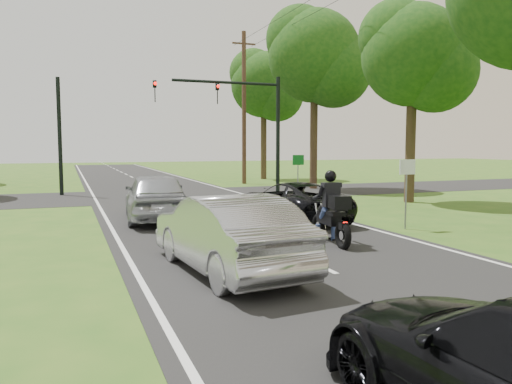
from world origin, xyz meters
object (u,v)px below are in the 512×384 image
motorcycle_rider (332,215)px  utility_pole_far (244,107)px  sign_white (407,177)px  dark_suv (293,201)px  silver_sedan (227,233)px  sign_green (298,167)px  traffic_signal (243,113)px  silver_suv (156,196)px

motorcycle_rider → utility_pole_far: bearing=82.1°
utility_pole_far → sign_white: utility_pole_far is taller
motorcycle_rider → dark_suv: size_ratio=0.47×
dark_suv → sign_white: 3.83m
silver_sedan → sign_green: size_ratio=2.24×
utility_pole_far → sign_white: 19.39m
dark_suv → silver_sedan: (-4.13, -5.74, 0.12)m
utility_pole_far → motorcycle_rider: bearing=-103.2°
dark_suv → traffic_signal: (1.17, 8.30, 3.46)m
sign_green → traffic_signal: bearing=117.4°
silver_sedan → silver_suv: 7.54m
sign_white → motorcycle_rider: bearing=-159.7°
motorcycle_rider → sign_white: 3.58m
sign_white → sign_green: 8.00m
motorcycle_rider → silver_sedan: 3.86m
sign_white → sign_green: size_ratio=1.00×
silver_sedan → sign_green: 13.01m
silver_suv → sign_green: 7.88m
dark_suv → sign_white: (2.54, -2.72, 0.92)m
sign_green → silver_suv: bearing=-153.7°
motorcycle_rider → sign_green: 9.87m
motorcycle_rider → silver_suv: 6.75m
silver_suv → dark_suv: bearing=162.6°
silver_suv → silver_sedan: bearing=96.5°
motorcycle_rider → traffic_signal: bearing=86.5°
traffic_signal → sign_green: traffic_signal is taller
motorcycle_rider → traffic_signal: 12.82m
utility_pole_far → dark_suv: bearing=-103.9°
utility_pole_far → sign_green: bearing=-96.7°
traffic_signal → sign_white: (1.36, -11.02, -2.54)m
dark_suv → utility_pole_far: utility_pole_far is taller
silver_suv → traffic_signal: (5.47, 6.50, 3.30)m
silver_suv → sign_white: 8.23m
silver_sedan → silver_suv: (-0.16, 7.54, 0.04)m
dark_suv → utility_pole_far: 17.36m
traffic_signal → utility_pole_far: size_ratio=0.64×
dark_suv → traffic_signal: 9.07m
silver_suv → traffic_signal: bearing=-124.8°
silver_suv → utility_pole_far: size_ratio=0.48×
sign_white → utility_pole_far: bearing=85.5°
sign_green → sign_white: bearing=-91.4°
motorcycle_rider → sign_green: size_ratio=1.06×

